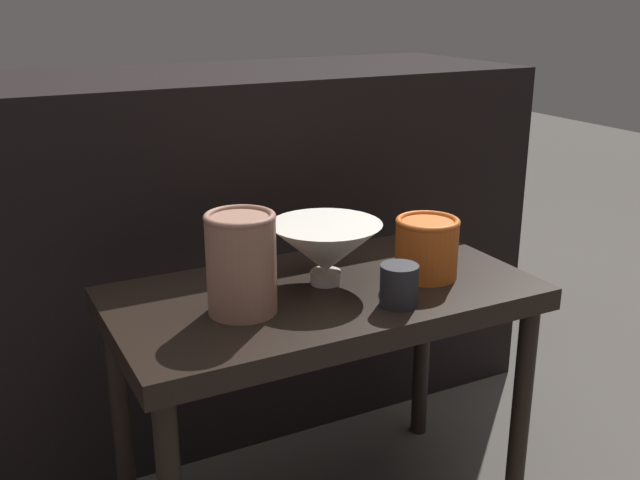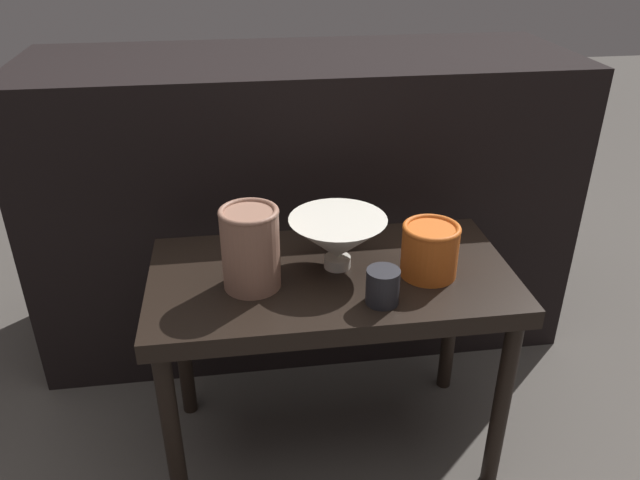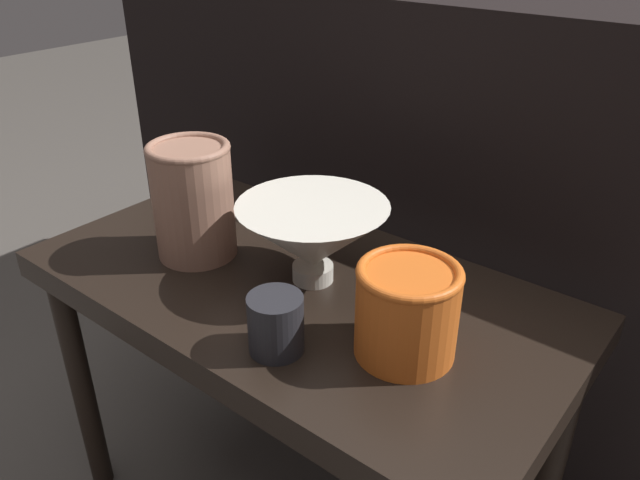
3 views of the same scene
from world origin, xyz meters
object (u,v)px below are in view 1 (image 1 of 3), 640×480
bowl (326,248)px  vase_textured_left (241,262)px  cup (399,285)px  vase_colorful_right (427,246)px

bowl → vase_textured_left: 0.19m
bowl → vase_textured_left: (-0.18, -0.05, 0.02)m
vase_textured_left → cup: vase_textured_left is taller
vase_textured_left → vase_colorful_right: (0.36, -0.01, -0.03)m
bowl → cup: 0.16m
bowl → cup: bearing=-66.2°
vase_colorful_right → bowl: bearing=163.1°
vase_textured_left → cup: size_ratio=2.38×
bowl → vase_colorful_right: same height
vase_colorful_right → cup: bearing=-143.0°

